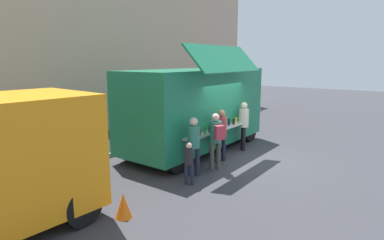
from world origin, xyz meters
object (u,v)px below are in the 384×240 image
at_px(traffic_cone_orange, 123,205).
at_px(customer_extra_browsing, 244,122).
at_px(food_truck_main, 197,107).
at_px(customer_front_ordering, 221,131).
at_px(customer_mid_with_backpack, 216,136).
at_px(trash_bin, 202,116).
at_px(child_near_queue, 189,160).
at_px(customer_rear_waiting, 194,141).

relative_size(traffic_cone_orange, customer_extra_browsing, 0.31).
relative_size(food_truck_main, customer_front_ordering, 3.54).
bearing_deg(customer_mid_with_backpack, customer_front_ordering, -38.48).
xyz_separation_m(food_truck_main, trash_bin, (3.82, 2.32, -1.14)).
relative_size(food_truck_main, customer_extra_browsing, 3.41).
height_order(food_truck_main, trash_bin, food_truck_main).
bearing_deg(food_truck_main, child_near_queue, -147.68).
bearing_deg(trash_bin, child_near_queue, -148.47).
relative_size(traffic_cone_orange, trash_bin, 0.57).
relative_size(customer_front_ordering, child_near_queue, 1.48).
xyz_separation_m(traffic_cone_orange, customer_front_ordering, (4.50, 0.31, 0.75)).
bearing_deg(customer_extra_browsing, child_near_queue, 59.58).
xyz_separation_m(food_truck_main, traffic_cone_orange, (-5.17, -1.75, -1.36)).
bearing_deg(trash_bin, traffic_cone_orange, -155.63).
bearing_deg(child_near_queue, customer_extra_browsing, -26.57).
distance_m(traffic_cone_orange, customer_extra_browsing, 6.25).
bearing_deg(customer_mid_with_backpack, customer_extra_browsing, -51.93).
xyz_separation_m(traffic_cone_orange, customer_mid_with_backpack, (3.74, 0.02, 0.79)).
bearing_deg(traffic_cone_orange, child_near_queue, -1.26).
height_order(customer_front_ordering, customer_extra_browsing, customer_extra_browsing).
bearing_deg(customer_front_ordering, customer_mid_with_backpack, 135.75).
bearing_deg(customer_front_ordering, food_truck_main, -0.05).
relative_size(traffic_cone_orange, child_near_queue, 0.47).
bearing_deg(food_truck_main, customer_mid_with_backpack, -129.13).
bearing_deg(customer_extra_browsing, food_truck_main, -0.38).
height_order(traffic_cone_orange, customer_front_ordering, customer_front_ordering).
height_order(trash_bin, customer_rear_waiting, customer_rear_waiting).
xyz_separation_m(customer_front_ordering, customer_mid_with_backpack, (-0.76, -0.29, 0.04)).
relative_size(traffic_cone_orange, customer_mid_with_backpack, 0.32).
bearing_deg(customer_rear_waiting, customer_extra_browsing, -28.11).
relative_size(customer_mid_with_backpack, child_near_queue, 1.48).
bearing_deg(customer_extra_browsing, customer_mid_with_backpack, 61.34).
distance_m(trash_bin, customer_extra_browsing, 4.71).
distance_m(trash_bin, customer_front_ordering, 5.89).
height_order(food_truck_main, customer_extra_browsing, food_truck_main).
bearing_deg(customer_front_ordering, trash_bin, -25.12).
xyz_separation_m(food_truck_main, customer_mid_with_backpack, (-1.43, -1.73, -0.57)).
relative_size(food_truck_main, customer_rear_waiting, 3.57).
height_order(food_truck_main, customer_rear_waiting, food_truck_main).
xyz_separation_m(customer_rear_waiting, customer_extra_browsing, (3.28, 0.08, 0.05)).
relative_size(food_truck_main, customer_mid_with_backpack, 3.53).
relative_size(trash_bin, child_near_queue, 0.83).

